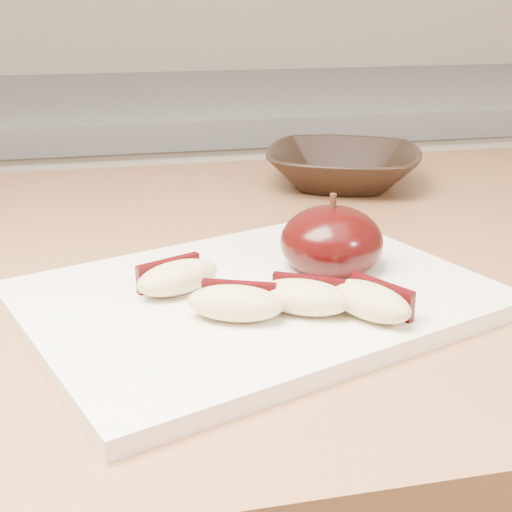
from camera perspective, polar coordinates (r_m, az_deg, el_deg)
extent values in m
cube|color=silver|center=(1.42, -11.00, -7.30)|extent=(2.40, 0.60, 0.90)
cube|color=slate|center=(1.27, -12.46, 11.74)|extent=(2.40, 0.62, 0.04)
cube|color=#986542|center=(0.60, -11.39, -1.90)|extent=(1.64, 0.64, 0.04)
cube|color=white|center=(0.50, 0.00, -3.37)|extent=(0.36, 0.31, 0.01)
ellipsoid|color=black|center=(0.53, 6.05, 1.11)|extent=(0.09, 0.09, 0.05)
cylinder|color=black|center=(0.52, 6.18, 4.38)|extent=(0.00, 0.00, 0.01)
ellipsoid|color=#CEB782|center=(0.49, -6.26, -1.72)|extent=(0.07, 0.05, 0.02)
cube|color=black|center=(0.50, -7.01, -1.36)|extent=(0.05, 0.02, 0.02)
ellipsoid|color=#CEB782|center=(0.45, -1.67, -3.80)|extent=(0.07, 0.05, 0.02)
cube|color=black|center=(0.46, -1.36, -3.24)|extent=(0.05, 0.02, 0.02)
ellipsoid|color=#CEB782|center=(0.45, 3.84, -3.31)|extent=(0.07, 0.06, 0.02)
cube|color=black|center=(0.47, 4.23, -2.79)|extent=(0.04, 0.03, 0.02)
ellipsoid|color=#CEB782|center=(0.45, 9.02, -3.57)|extent=(0.06, 0.07, 0.02)
cube|color=black|center=(0.46, 9.99, -3.21)|extent=(0.03, 0.04, 0.02)
imported|color=black|center=(0.80, 6.97, 7.06)|extent=(0.22, 0.22, 0.04)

